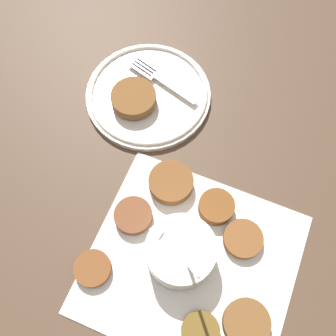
{
  "coord_description": "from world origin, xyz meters",
  "views": [
    {
      "loc": [
        -0.05,
        0.11,
        0.64
      ],
      "look_at": [
        0.1,
        -0.11,
        0.02
      ],
      "focal_mm": 42.0,
      "sensor_mm": 36.0,
      "label": 1
    }
  ],
  "objects": [
    {
      "name": "ground_plane",
      "position": [
        0.0,
        0.0,
        0.0
      ],
      "size": [
        4.0,
        4.0,
        0.0
      ],
      "primitive_type": "plane",
      "color": "#4C3828"
    },
    {
      "name": "napkin",
      "position": [
        -0.02,
        0.0,
        0.0
      ],
      "size": [
        0.37,
        0.35,
        0.0
      ],
      "color": "silver",
      "rests_on": "ground_plane"
    },
    {
      "name": "sauce_bowl",
      "position": [
        -0.0,
        0.0,
        0.03
      ],
      "size": [
        0.12,
        0.11,
        0.11
      ],
      "color": "silver",
      "rests_on": "napkin"
    },
    {
      "name": "fritter_0",
      "position": [
        -0.09,
        0.08,
        0.01
      ],
      "size": [
        0.06,
        0.06,
        0.01
      ],
      "color": "brown",
      "rests_on": "napkin"
    },
    {
      "name": "fritter_1",
      "position": [
        -0.07,
        -0.08,
        0.01
      ],
      "size": [
        0.06,
        0.06,
        0.01
      ],
      "color": "brown",
      "rests_on": "napkin"
    },
    {
      "name": "fritter_2",
      "position": [
        0.08,
        -0.09,
        0.01
      ],
      "size": [
        0.08,
        0.08,
        0.02
      ],
      "color": "brown",
      "rests_on": "napkin"
    },
    {
      "name": "fritter_3",
      "position": [
        -0.01,
        -0.1,
        0.01
      ],
      "size": [
        0.06,
        0.06,
        0.02
      ],
      "color": "brown",
      "rests_on": "napkin"
    },
    {
      "name": "fritter_4",
      "position": [
        0.1,
        0.09,
        0.01
      ],
      "size": [
        0.06,
        0.06,
        0.01
      ],
      "color": "brown",
      "rests_on": "napkin"
    },
    {
      "name": "fritter_5",
      "position": [
        -0.14,
        0.03,
        0.01
      ],
      "size": [
        0.07,
        0.07,
        0.02
      ],
      "color": "brown",
      "rests_on": "napkin"
    },
    {
      "name": "fritter_6",
      "position": [
        0.1,
        -0.01,
        0.01
      ],
      "size": [
        0.06,
        0.06,
        0.02
      ],
      "color": "brown",
      "rests_on": "napkin"
    },
    {
      "name": "serving_plate",
      "position": [
        0.21,
        -0.22,
        0.01
      ],
      "size": [
        0.24,
        0.24,
        0.02
      ],
      "color": "silver",
      "rests_on": "ground_plane"
    },
    {
      "name": "fritter_on_plate",
      "position": [
        0.23,
        -0.19,
        0.03
      ],
      "size": [
        0.08,
        0.08,
        0.02
      ],
      "color": "brown",
      "rests_on": "serving_plate"
    },
    {
      "name": "fork",
      "position": [
        0.22,
        -0.26,
        0.02
      ],
      "size": [
        0.16,
        0.04,
        0.0
      ],
      "color": "silver",
      "rests_on": "serving_plate"
    }
  ]
}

